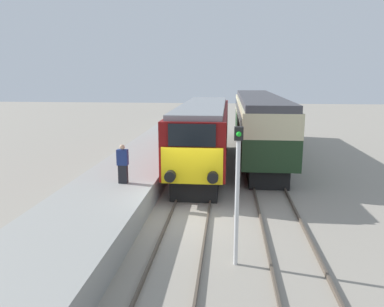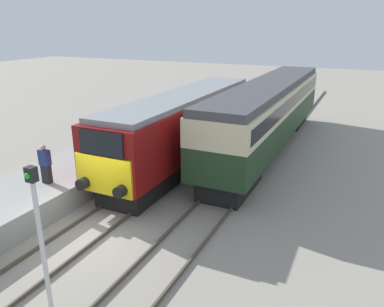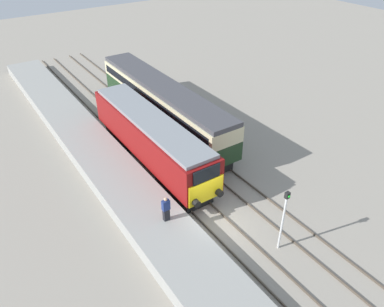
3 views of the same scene
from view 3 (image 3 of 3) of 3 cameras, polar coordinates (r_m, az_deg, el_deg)
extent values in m
plane|color=gray|center=(22.84, 4.03, -10.84)|extent=(120.00, 120.00, 0.00)
cube|color=gray|center=(26.74, -12.17, -2.69)|extent=(3.50, 50.00, 0.97)
cube|color=#4C4238|center=(25.62, -4.07, -4.88)|extent=(0.07, 60.00, 0.14)
cube|color=#4C4238|center=(26.20, -1.36, -3.80)|extent=(0.07, 60.00, 0.14)
cube|color=#4C4238|center=(27.10, 2.14, -2.40)|extent=(0.07, 60.00, 0.14)
cube|color=#4C4238|center=(27.82, 4.54, -1.43)|extent=(0.07, 60.00, 0.14)
cube|color=black|center=(24.86, -1.33, -4.90)|extent=(2.03, 4.00, 1.00)
cube|color=black|center=(31.20, -9.88, 3.25)|extent=(2.03, 4.00, 1.00)
cube|color=maroon|center=(26.96, -6.30, 2.72)|extent=(2.70, 13.54, 2.49)
cube|color=yellow|center=(22.45, 2.17, -5.73)|extent=(2.48, 0.10, 1.49)
cube|color=black|center=(21.69, 2.24, -3.18)|extent=(1.89, 0.10, 0.89)
cube|color=gray|center=(26.30, -6.48, 5.27)|extent=(2.38, 13.00, 0.24)
cylinder|color=black|center=(22.19, 0.67, -7.58)|extent=(0.44, 0.35, 0.44)
cylinder|color=black|center=(22.98, 4.19, -6.01)|extent=(0.44, 0.35, 0.44)
cube|color=black|center=(27.71, 2.45, -0.48)|extent=(1.89, 3.60, 0.95)
cube|color=black|center=(37.60, -9.37, 8.68)|extent=(1.89, 3.60, 0.95)
cube|color=#1E381E|center=(31.82, -4.42, 6.76)|extent=(2.70, 17.36, 1.50)
cube|color=beige|center=(31.25, -4.53, 8.96)|extent=(2.71, 17.36, 1.18)
cube|color=black|center=(31.25, -4.53, 8.96)|extent=(2.75, 16.67, 0.65)
cube|color=#424247|center=(30.94, -4.59, 10.26)|extent=(2.48, 17.36, 0.36)
cube|color=black|center=(21.52, -3.94, -9.25)|extent=(0.36, 0.24, 0.76)
cube|color=navy|center=(21.05, -4.01, -7.85)|extent=(0.44, 0.26, 0.64)
sphere|color=tan|center=(20.78, -4.06, -6.98)|extent=(0.21, 0.21, 0.21)
cylinder|color=silver|center=(20.83, 13.57, -10.39)|extent=(0.12, 0.12, 3.60)
cube|color=black|center=(19.54, 14.33, -6.18)|extent=(0.24, 0.20, 0.36)
sphere|color=green|center=(19.49, 14.56, -6.34)|extent=(0.14, 0.14, 0.14)
camera|label=1|loc=(15.90, 42.53, -19.98)|focal=35.00mm
camera|label=2|loc=(21.14, 39.53, 0.21)|focal=35.00mm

